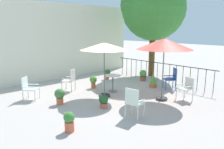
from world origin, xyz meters
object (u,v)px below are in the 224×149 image
object	(u,v)px
patio_umbrella_1	(164,44)
patio_umbrella_0	(104,47)
potted_plant_2	(104,101)
patio_chair_2	(70,79)
potted_plant_6	(60,95)
potted_plant_1	(69,121)
potted_plant_3	(153,81)
cafe_table_0	(113,80)
potted_plant_0	(93,81)
potted_plant_4	(107,73)
shade_tree	(154,8)
patio_chair_3	(186,87)
patio_chair_1	(29,87)
patio_chair_4	(172,77)
potted_plant_5	(143,75)
patio_chair_0	(134,101)

from	to	relation	value
patio_umbrella_1	patio_umbrella_0	bearing A→B (deg)	126.36
potted_plant_2	patio_chair_2	bearing A→B (deg)	83.57
potted_plant_6	potted_plant_1	bearing A→B (deg)	-113.53
patio_umbrella_0	potted_plant_3	size ratio (longest dim) A/B	3.35
cafe_table_0	potted_plant_0	distance (m)	1.06
cafe_table_0	potted_plant_4	xyz separation A→B (m)	(1.34, 1.86, -0.17)
shade_tree	patio_chair_3	bearing A→B (deg)	-126.25
patio_chair_1	patio_chair_3	size ratio (longest dim) A/B	1.02
cafe_table_0	patio_chair_2	world-z (taller)	patio_chair_2
patio_chair_1	potted_plant_6	size ratio (longest dim) A/B	1.52
potted_plant_1	potted_plant_2	distance (m)	1.97
patio_umbrella_1	patio_chair_2	size ratio (longest dim) A/B	2.48
potted_plant_2	potted_plant_3	xyz separation A→B (m)	(3.42, 0.43, 0.08)
potted_plant_4	potted_plant_6	xyz separation A→B (m)	(-3.86, -1.73, -0.01)
cafe_table_0	patio_chair_4	xyz separation A→B (m)	(2.22, -1.52, 0.03)
patio_umbrella_0	patio_umbrella_1	bearing A→B (deg)	-53.64
patio_umbrella_1	potted_plant_0	xyz separation A→B (m)	(-0.91, 3.11, -1.79)
potted_plant_1	patio_chair_1	bearing A→B (deg)	84.73
patio_chair_2	potted_plant_2	distance (m)	2.58
potted_plant_3	potted_plant_5	distance (m)	1.33
patio_chair_3	potted_plant_4	world-z (taller)	patio_chair_3
potted_plant_1	potted_plant_3	distance (m)	5.38
patio_chair_1	potted_plant_2	distance (m)	3.05
patio_chair_0	patio_chair_2	xyz separation A→B (m)	(0.19, 3.83, 0.00)
patio_chair_0	patio_chair_2	size ratio (longest dim) A/B	0.97
cafe_table_0	potted_plant_1	distance (m)	3.94
patio_chair_0	patio_chair_4	xyz separation A→B (m)	(3.71, 0.98, -0.01)
potted_plant_2	potted_plant_6	distance (m)	1.64
cafe_table_0	potted_plant_4	size ratio (longest dim) A/B	1.27
cafe_table_0	patio_chair_4	bearing A→B (deg)	-34.39
patio_chair_2	potted_plant_1	size ratio (longest dim) A/B	1.76
potted_plant_1	potted_plant_3	world-z (taller)	potted_plant_3
patio_chair_4	potted_plant_3	world-z (taller)	patio_chair_4
potted_plant_3	potted_plant_6	world-z (taller)	potted_plant_3
patio_chair_0	potted_plant_0	size ratio (longest dim) A/B	1.68
shade_tree	potted_plant_5	size ratio (longest dim) A/B	9.58
patio_chair_1	potted_plant_2	size ratio (longest dim) A/B	1.89
patio_chair_4	patio_chair_2	bearing A→B (deg)	141.11
potted_plant_5	patio_chair_3	bearing A→B (deg)	-111.57
patio_chair_2	patio_umbrella_1	bearing A→B (deg)	-60.54
patio_chair_2	potted_plant_6	bearing A→B (deg)	-135.56
potted_plant_1	potted_plant_5	world-z (taller)	potted_plant_5
patio_umbrella_0	potted_plant_1	bearing A→B (deg)	-148.34
patio_umbrella_0	patio_chair_0	xyz separation A→B (m)	(-0.78, -2.23, -1.44)
shade_tree	potted_plant_4	xyz separation A→B (m)	(-2.63, 0.95, -3.45)
potted_plant_0	potted_plant_4	bearing A→B (deg)	27.69
potted_plant_5	patio_umbrella_0	bearing A→B (deg)	-169.10
cafe_table_0	potted_plant_1	world-z (taller)	cafe_table_0
shade_tree	cafe_table_0	world-z (taller)	shade_tree
patio_chair_0	patio_chair_4	bearing A→B (deg)	14.83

